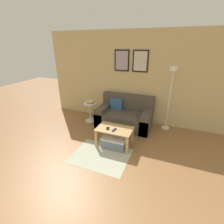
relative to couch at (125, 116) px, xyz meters
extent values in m
cube|color=tan|center=(0.24, 0.45, 0.99)|extent=(5.60, 0.06, 2.55)
cube|color=black|center=(-0.25, 0.40, 1.47)|extent=(0.42, 0.02, 0.57)
cube|color=#A393A8|center=(-0.25, 0.39, 1.47)|extent=(0.35, 0.01, 0.50)
cube|color=black|center=(0.27, 0.40, 1.47)|extent=(0.42, 0.02, 0.57)
cube|color=beige|center=(0.27, 0.39, 1.47)|extent=(0.35, 0.01, 0.50)
cube|color=#B2B79E|center=(-0.04, -1.54, -0.29)|extent=(1.18, 0.93, 0.01)
cube|color=#4C4238|center=(0.01, -0.05, -0.08)|extent=(1.50, 0.86, 0.41)
cube|color=#4C4238|center=(0.01, 0.28, 0.34)|extent=(1.50, 0.20, 0.44)
cube|color=#4C4238|center=(-0.63, -0.05, -0.02)|extent=(0.24, 0.86, 0.53)
cube|color=#4C4238|center=(0.64, -0.05, -0.02)|extent=(0.24, 0.86, 0.53)
cube|color=#335684|center=(-0.29, 0.11, 0.28)|extent=(0.36, 0.14, 0.32)
cube|color=tan|center=(0.09, -1.05, 0.13)|extent=(0.80, 0.49, 0.02)
cube|color=tan|center=(-0.27, -1.26, -0.08)|extent=(0.06, 0.06, 0.41)
cube|color=tan|center=(0.45, -1.26, -0.08)|extent=(0.06, 0.06, 0.41)
cube|color=tan|center=(-0.27, -0.85, -0.08)|extent=(0.06, 0.06, 0.41)
cube|color=tan|center=(0.45, -0.85, -0.08)|extent=(0.06, 0.06, 0.41)
cube|color=slate|center=(0.11, -1.10, -0.18)|extent=(0.54, 0.39, 0.22)
cube|color=silver|center=(0.11, -1.10, -0.06)|extent=(0.56, 0.42, 0.02)
cylinder|color=white|center=(1.13, 0.25, -0.28)|extent=(0.21, 0.21, 0.02)
cylinder|color=white|center=(1.13, 0.25, 0.57)|extent=(0.03, 0.03, 1.68)
cylinder|color=white|center=(1.13, 0.12, 1.41)|extent=(0.02, 0.26, 0.02)
cylinder|color=white|center=(1.13, -0.01, 1.38)|extent=(0.18, 0.18, 0.09)
cylinder|color=white|center=(-1.06, -0.11, -0.28)|extent=(0.32, 0.32, 0.01)
cylinder|color=white|center=(-1.06, -0.11, -0.01)|extent=(0.04, 0.04, 0.54)
cylinder|color=white|center=(-1.06, -0.11, 0.27)|extent=(0.38, 0.38, 0.02)
cube|color=#8C4C93|center=(-1.03, -0.08, 0.29)|extent=(0.21, 0.17, 0.02)
cube|color=#D8C666|center=(-1.04, -0.09, 0.32)|extent=(0.21, 0.15, 0.02)
cube|color=#D8C666|center=(-1.04, -0.08, 0.33)|extent=(0.20, 0.18, 0.02)
cube|color=#232328|center=(0.11, -1.13, 0.15)|extent=(0.06, 0.15, 0.02)
cube|color=black|center=(-0.05, -1.11, 0.15)|extent=(0.11, 0.15, 0.01)
camera|label=1|loc=(1.21, -4.06, 1.90)|focal=26.00mm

